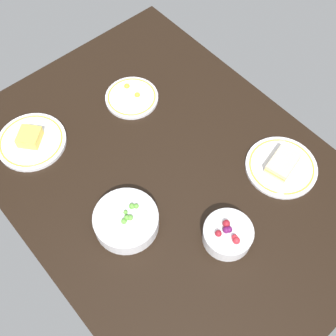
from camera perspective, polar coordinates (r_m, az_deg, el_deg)
name	(u,v)px	position (r cm, az deg, el deg)	size (l,w,h in cm)	color
dining_table	(168,175)	(129.09, 0.00, -0.92)	(119.72, 87.16, 4.00)	black
plate_sandwich	(282,166)	(131.37, 14.75, 0.28)	(21.17, 21.17, 4.21)	silver
bowl_berries	(228,234)	(116.40, 7.87, -8.64)	(13.42, 13.42, 7.04)	silver
plate_cheese	(31,141)	(138.36, -17.57, 3.46)	(21.11, 21.11, 4.77)	silver
bowl_peas	(126,220)	(117.66, -5.53, -6.87)	(17.77, 17.77, 6.36)	silver
plate_eggs	(132,96)	(143.10, -4.79, 9.38)	(17.29, 17.29, 4.67)	silver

